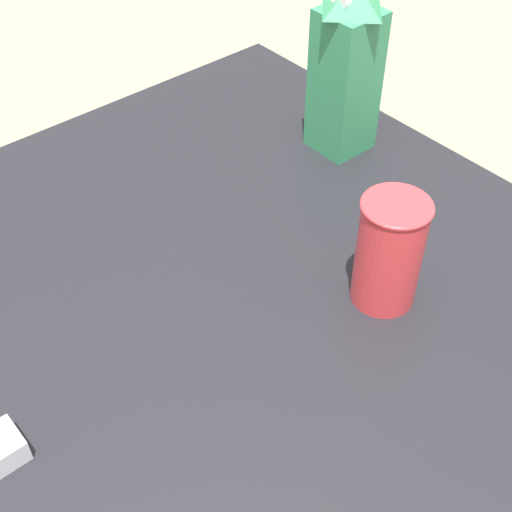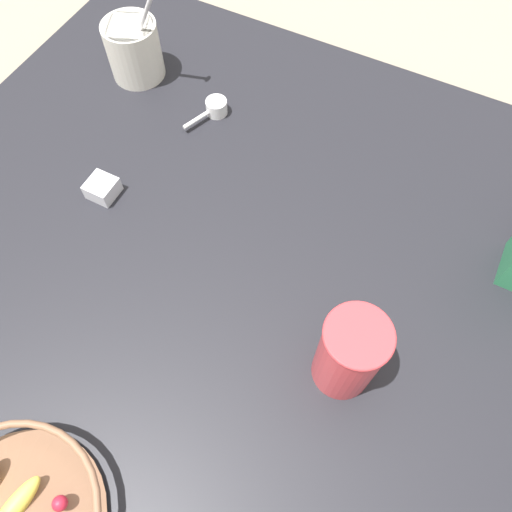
% 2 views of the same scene
% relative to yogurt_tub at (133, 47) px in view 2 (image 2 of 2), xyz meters
% --- Properties ---
extents(ground_plane, '(6.00, 6.00, 0.00)m').
position_rel_yogurt_tub_xyz_m(ground_plane, '(0.33, 0.36, -0.11)').
color(ground_plane, gray).
extents(countertop, '(1.19, 1.19, 0.04)m').
position_rel_yogurt_tub_xyz_m(countertop, '(0.33, 0.36, -0.09)').
color(countertop, black).
rests_on(countertop, ground_plane).
extents(yogurt_tub, '(0.11, 0.15, 0.23)m').
position_rel_yogurt_tub_xyz_m(yogurt_tub, '(0.00, 0.00, 0.00)').
color(yogurt_tub, silver).
rests_on(yogurt_tub, countertop).
extents(drinking_cup, '(0.09, 0.09, 0.16)m').
position_rel_yogurt_tub_xyz_m(drinking_cup, '(0.39, 0.61, 0.02)').
color(drinking_cup, '#DB383D').
rests_on(drinking_cup, countertop).
extents(spice_jar, '(0.05, 0.05, 0.03)m').
position_rel_yogurt_tub_xyz_m(spice_jar, '(0.29, 0.11, -0.05)').
color(spice_jar, silver).
rests_on(spice_jar, countertop).
extents(measuring_scoop, '(0.10, 0.05, 0.03)m').
position_rel_yogurt_tub_xyz_m(measuring_scoop, '(0.03, 0.20, -0.05)').
color(measuring_scoop, white).
rests_on(measuring_scoop, countertop).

